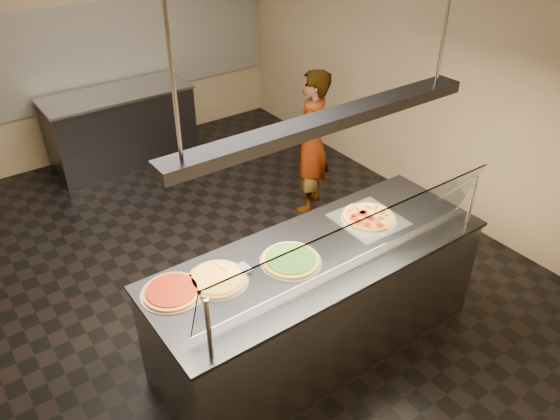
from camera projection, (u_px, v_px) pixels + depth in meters
ground at (220, 263)px, 5.34m from camera, size 5.00×6.00×0.02m
wall_back at (86, 37)px, 6.56m from camera, size 5.00×0.02×3.00m
wall_front at (539, 339)px, 2.47m from camera, size 5.00×0.02×3.00m
wall_right at (418, 63)px, 5.74m from camera, size 0.02×6.00×3.00m
tile_band at (90, 54)px, 6.65m from camera, size 4.90×0.02×1.20m
serving_counter at (318, 300)px, 4.19m from camera, size 2.60×0.94×0.93m
sneeze_guard at (356, 242)px, 3.55m from camera, size 2.36×0.18×0.54m
perforated_tray at (368, 219)px, 4.29m from camera, size 0.49×0.49×0.01m
half_pizza_pepperoni at (360, 220)px, 4.23m from camera, size 0.22×0.40×0.05m
half_pizza_sausage at (378, 213)px, 4.33m from camera, size 0.21×0.40×0.04m
pizza_spinach at (290, 259)px, 3.84m from camera, size 0.44×0.44×0.03m
pizza_cheese at (217, 279)px, 3.67m from camera, size 0.42×0.42×0.03m
pizza_tomato at (172, 291)px, 3.56m from camera, size 0.41×0.41×0.03m
pizza_spatula at (229, 267)px, 3.75m from camera, size 0.19×0.23×0.02m
prep_table at (122, 127)px, 6.86m from camera, size 1.78×0.74×0.93m
worker at (311, 143)px, 5.76m from camera, size 0.69×0.65×1.58m
heat_lamp_housing at (327, 121)px, 3.38m from camera, size 2.30×0.18×0.08m
lamp_rod_left at (171, 66)px, 2.60m from camera, size 0.02×0.02×1.01m
lamp_rod_right at (448, 8)px, 3.58m from camera, size 0.02×0.02×1.01m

